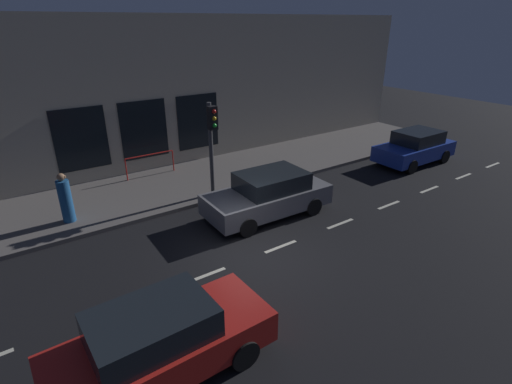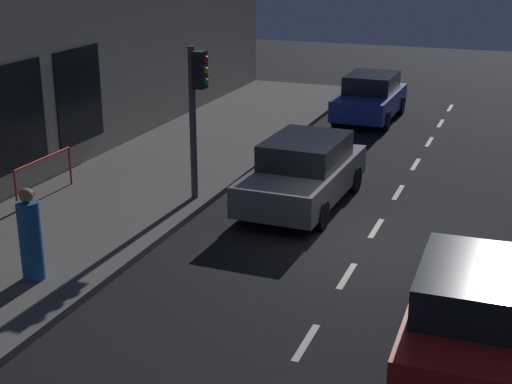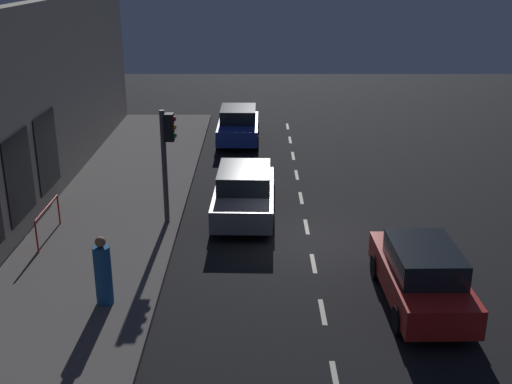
# 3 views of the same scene
# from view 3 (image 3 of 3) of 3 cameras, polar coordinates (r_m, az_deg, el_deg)

# --- Properties ---
(ground_plane) EXTENTS (60.00, 60.00, 0.00)m
(ground_plane) POSITION_cam_3_polar(r_m,az_deg,el_deg) (19.34, 4.74, -4.27)
(ground_plane) COLOR black
(sidewalk) EXTENTS (4.50, 32.00, 0.15)m
(sidewalk) POSITION_cam_3_polar(r_m,az_deg,el_deg) (19.80, -13.63, -3.96)
(sidewalk) COLOR #5B5654
(sidewalk) RESTS_ON ground
(building_facade) EXTENTS (0.65, 32.00, 6.69)m
(building_facade) POSITION_cam_3_polar(r_m,az_deg,el_deg) (19.54, -21.72, 4.99)
(building_facade) COLOR #B2A893
(building_facade) RESTS_ON ground
(lane_centre_line) EXTENTS (0.12, 27.20, 0.01)m
(lane_centre_line) POSITION_cam_3_polar(r_m,az_deg,el_deg) (20.25, 4.52, -3.10)
(lane_centre_line) COLOR beige
(lane_centre_line) RESTS_ON ground
(traffic_light) EXTENTS (0.50, 0.32, 3.58)m
(traffic_light) POSITION_cam_3_polar(r_m,az_deg,el_deg) (19.61, -7.93, 3.84)
(traffic_light) COLOR #424244
(traffic_light) RESTS_ON sidewalk
(parked_car_0) EXTENTS (2.09, 4.51, 1.58)m
(parked_car_0) POSITION_cam_3_polar(r_m,az_deg,el_deg) (20.82, -1.06, -0.06)
(parked_car_0) COLOR slate
(parked_car_0) RESTS_ON ground
(parked_car_1) EXTENTS (1.86, 4.31, 1.58)m
(parked_car_1) POSITION_cam_3_polar(r_m,az_deg,el_deg) (16.01, 14.52, -7.15)
(parked_car_1) COLOR red
(parked_car_1) RESTS_ON ground
(parked_car_2) EXTENTS (1.93, 4.14, 1.58)m
(parked_car_2) POSITION_cam_3_polar(r_m,az_deg,el_deg) (29.56, -1.59, 5.98)
(parked_car_2) COLOR #1E389E
(parked_car_2) RESTS_ON ground
(pedestrian_0) EXTENTS (0.53, 0.53, 1.72)m
(pedestrian_0) POSITION_cam_3_polar(r_m,az_deg,el_deg) (15.68, -13.48, -7.04)
(pedestrian_0) COLOR #1E5189
(pedestrian_0) RESTS_ON sidewalk
(red_railing) EXTENTS (0.05, 2.17, 0.97)m
(red_railing) POSITION_cam_3_polar(r_m,az_deg,el_deg) (19.77, -18.11, -1.94)
(red_railing) COLOR red
(red_railing) RESTS_ON sidewalk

